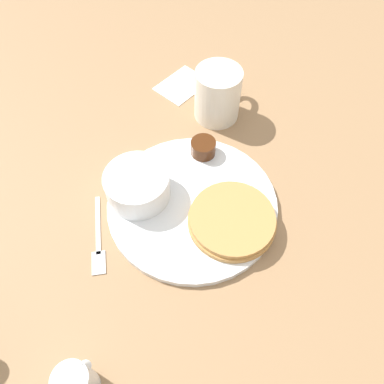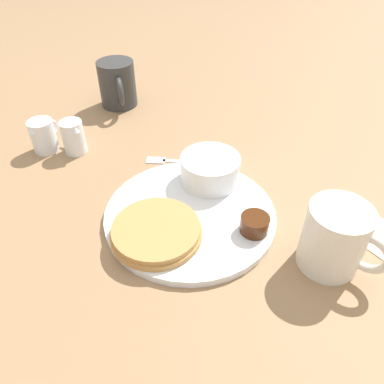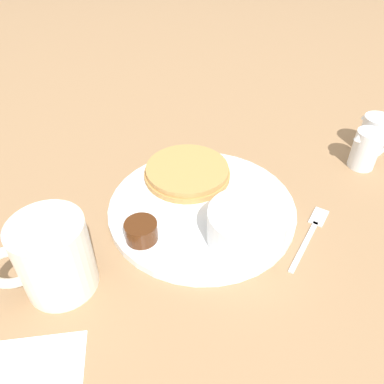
% 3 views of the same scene
% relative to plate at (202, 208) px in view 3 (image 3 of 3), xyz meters
% --- Properties ---
extents(ground_plane, '(4.00, 4.00, 0.00)m').
position_rel_plate_xyz_m(ground_plane, '(0.00, 0.00, -0.01)').
color(ground_plane, '#93704C').
extents(plate, '(0.27, 0.27, 0.01)m').
position_rel_plate_xyz_m(plate, '(0.00, 0.00, 0.00)').
color(plate, white).
rests_on(plate, ground_plane).
extents(pancake_stack, '(0.14, 0.14, 0.02)m').
position_rel_plate_xyz_m(pancake_stack, '(0.00, -0.07, 0.01)').
color(pancake_stack, '#B78447').
rests_on(pancake_stack, plate).
extents(bowl, '(0.10, 0.10, 0.05)m').
position_rel_plate_xyz_m(bowl, '(-0.03, 0.08, 0.03)').
color(bowl, white).
rests_on(bowl, plate).
extents(syrup_cup, '(0.04, 0.04, 0.03)m').
position_rel_plate_xyz_m(syrup_cup, '(0.10, 0.04, 0.02)').
color(syrup_cup, '#47230F').
rests_on(syrup_cup, plate).
extents(butter_ramekin, '(0.05, 0.05, 0.05)m').
position_rel_plate_xyz_m(butter_ramekin, '(-0.02, 0.10, 0.02)').
color(butter_ramekin, white).
rests_on(butter_ramekin, plate).
extents(coffee_mug, '(0.12, 0.08, 0.10)m').
position_rel_plate_xyz_m(coffee_mug, '(0.20, 0.07, 0.04)').
color(coffee_mug, silver).
rests_on(coffee_mug, ground_plane).
extents(creamer_pitcher_near, '(0.07, 0.04, 0.07)m').
position_rel_plate_xyz_m(creamer_pitcher_near, '(-0.29, -0.02, 0.03)').
color(creamer_pitcher_near, white).
rests_on(creamer_pitcher_near, ground_plane).
extents(creamer_pitcher_far, '(0.05, 0.07, 0.07)m').
position_rel_plate_xyz_m(creamer_pitcher_far, '(-0.34, -0.06, 0.03)').
color(creamer_pitcher_far, white).
rests_on(creamer_pitcher_far, ground_plane).
extents(fork, '(0.11, 0.10, 0.00)m').
position_rel_plate_xyz_m(fork, '(-0.13, 0.09, -0.00)').
color(fork, silver).
rests_on(fork, ground_plane).
extents(napkin, '(0.11, 0.09, 0.00)m').
position_rel_plate_xyz_m(napkin, '(0.24, 0.17, -0.00)').
color(napkin, white).
rests_on(napkin, ground_plane).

